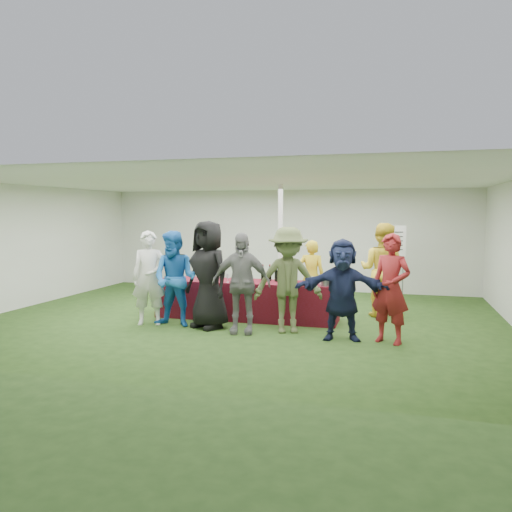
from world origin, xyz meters
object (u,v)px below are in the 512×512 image
(customer_3, at_px, (241,283))
(customer_5, at_px, (342,289))
(staff_pourer, at_px, (311,277))
(customer_1, at_px, (175,279))
(wine_list_sign, at_px, (394,247))
(customer_4, at_px, (288,280))
(staff_back, at_px, (382,270))
(serving_table, at_px, (246,300))
(customer_0, at_px, (149,278))
(customer_2, at_px, (208,275))
(customer_6, at_px, (391,289))
(dump_bucket, at_px, (326,281))

(customer_3, distance_m, customer_5, 1.74)
(staff_pourer, bearing_deg, customer_1, 33.86)
(wine_list_sign, distance_m, customer_1, 5.24)
(customer_3, height_order, customer_4, customer_4)
(staff_back, bearing_deg, staff_pourer, 21.07)
(customer_3, relative_size, customer_5, 1.05)
(staff_back, distance_m, customer_4, 2.40)
(serving_table, distance_m, staff_pourer, 1.48)
(serving_table, xyz_separation_m, customer_0, (-1.60, -0.97, 0.51))
(staff_pourer, distance_m, customer_4, 1.74)
(wine_list_sign, xyz_separation_m, staff_back, (-0.23, -1.59, -0.37))
(staff_pourer, relative_size, customer_1, 0.87)
(customer_1, bearing_deg, serving_table, 44.64)
(customer_1, bearing_deg, customer_3, -5.17)
(customer_2, bearing_deg, wine_list_sign, 73.81)
(customer_4, xyz_separation_m, customer_5, (0.96, -0.24, -0.09))
(serving_table, bearing_deg, staff_back, 20.26)
(customer_4, bearing_deg, staff_back, 31.29)
(customer_3, height_order, customer_6, customer_6)
(customer_2, bearing_deg, customer_4, 28.23)
(wine_list_sign, bearing_deg, staff_back, -98.13)
(customer_0, distance_m, customer_3, 1.86)
(customer_6, bearing_deg, staff_back, 119.71)
(serving_table, distance_m, customer_4, 1.47)
(wine_list_sign, bearing_deg, customer_2, -133.03)
(customer_0, relative_size, customer_1, 1.00)
(customer_0, distance_m, customer_6, 4.36)
(customer_6, bearing_deg, customer_2, -159.47)
(serving_table, bearing_deg, customer_3, -77.56)
(staff_back, bearing_deg, dump_bucket, 67.23)
(wine_list_sign, xyz_separation_m, customer_6, (-0.03, -3.68, -0.43))
(staff_back, relative_size, customer_2, 0.97)
(serving_table, xyz_separation_m, wine_list_sign, (2.79, 2.53, 0.94))
(wine_list_sign, distance_m, customer_5, 3.79)
(customer_5, bearing_deg, staff_back, 66.44)
(staff_back, distance_m, customer_3, 3.12)
(customer_0, bearing_deg, dump_bucket, -6.26)
(staff_pourer, xyz_separation_m, customer_3, (-0.90, -1.99, 0.11))
(wine_list_sign, xyz_separation_m, customer_4, (-1.76, -3.43, -0.39))
(serving_table, distance_m, staff_back, 2.79)
(wine_list_sign, xyz_separation_m, customer_2, (-3.23, -3.46, -0.34))
(customer_2, relative_size, customer_3, 1.11)
(customer_3, bearing_deg, customer_0, 166.88)
(customer_1, height_order, customer_2, customer_2)
(wine_list_sign, height_order, customer_6, wine_list_sign)
(dump_bucket, xyz_separation_m, wine_list_sign, (1.18, 2.75, 0.48))
(staff_back, xyz_separation_m, customer_2, (-3.01, -1.88, 0.03))
(customer_1, distance_m, customer_4, 2.11)
(wine_list_sign, bearing_deg, customer_5, -102.30)
(customer_2, xyz_separation_m, customer_3, (0.69, -0.22, -0.10))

